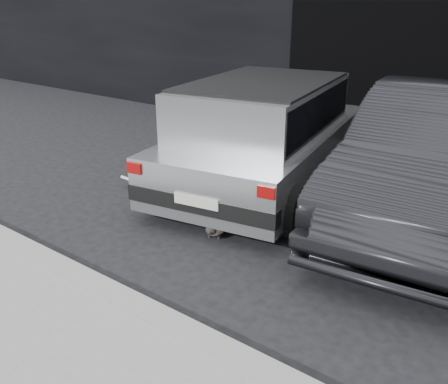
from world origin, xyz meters
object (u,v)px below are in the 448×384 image
Objects in this scene: second_car at (435,155)px; cat_white at (144,182)px; cat_siamese at (217,226)px; silver_hatchback at (266,129)px.

cat_white is at bearing -159.92° from second_car.
second_car is at bearing 123.67° from cat_white.
second_car reaches higher than cat_siamese.
second_car is 3.87m from cat_white.
second_car is at bearing -1.76° from silver_hatchback.
second_car is 5.77× the size of cat_white.
second_car reaches higher than silver_hatchback.
silver_hatchback is 1.93m from cat_siamese.
cat_siamese is at bearing -137.79° from second_car.
silver_hatchback reaches higher than cat_white.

